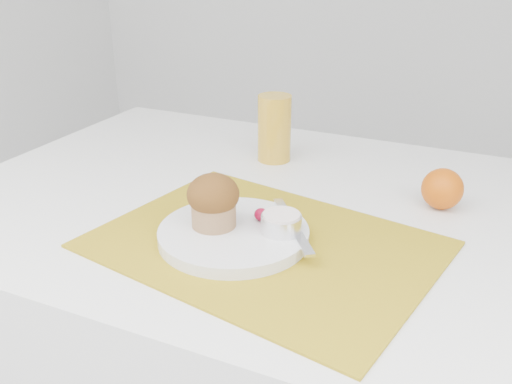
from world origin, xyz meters
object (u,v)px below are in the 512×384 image
at_px(plate, 234,234).
at_px(table, 282,374).
at_px(muffin, 213,200).
at_px(orange, 442,189).
at_px(juice_glass, 274,128).

bearing_deg(plate, table, 82.20).
relative_size(table, muffin, 14.68).
distance_m(orange, juice_glass, 0.36).
bearing_deg(orange, table, -158.51).
distance_m(juice_glass, muffin, 0.35).
distance_m(table, orange, 0.48).
xyz_separation_m(orange, muffin, (-0.30, -0.26, 0.03)).
bearing_deg(orange, plate, -136.04).
bearing_deg(orange, muffin, -139.13).
distance_m(plate, orange, 0.37).
bearing_deg(table, muffin, -108.51).
bearing_deg(plate, muffin, -177.28).
bearing_deg(muffin, plate, 2.72).
relative_size(plate, muffin, 2.76).
bearing_deg(juice_glass, muffin, -81.78).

